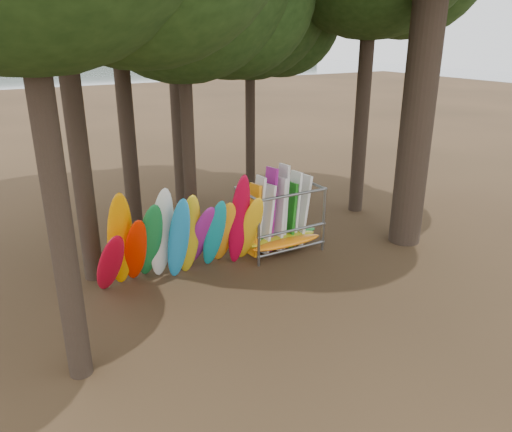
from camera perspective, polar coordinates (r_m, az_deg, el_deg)
ground at (r=15.33m, az=3.90°, el=-6.40°), size 120.00×120.00×0.00m
lake at (r=72.10m, az=-24.03°, el=13.20°), size 160.00×160.00×0.00m
far_shore at (r=121.70m, az=-27.08°, el=15.97°), size 160.00×4.00×4.00m
kayak_row at (r=14.47m, az=-8.48°, el=-2.47°), size 5.09×2.07×3.26m
storage_rack at (r=16.46m, az=2.70°, el=-0.54°), size 3.08×1.50×2.85m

